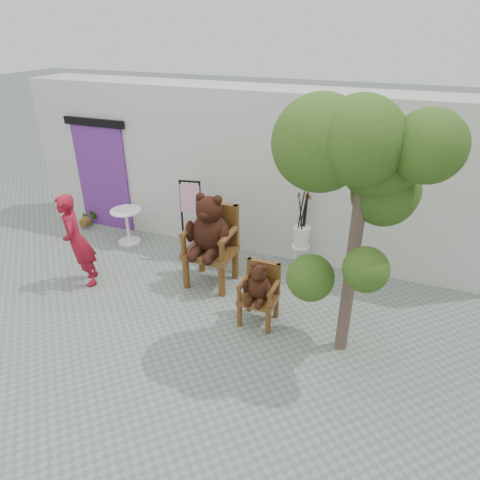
{
  "coord_description": "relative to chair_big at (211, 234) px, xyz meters",
  "views": [
    {
      "loc": [
        2.78,
        -4.3,
        4.02
      ],
      "look_at": [
        0.59,
        1.26,
        0.95
      ],
      "focal_mm": 32.0,
      "sensor_mm": 36.0,
      "label": 1
    }
  ],
  "objects": [
    {
      "name": "ground_plane",
      "position": [
        -0.04,
        -1.34,
        -0.92
      ],
      "size": [
        60.0,
        60.0,
        0.0
      ],
      "primitive_type": "plane",
      "color": "gray",
      "rests_on": "ground"
    },
    {
      "name": "back_wall",
      "position": [
        -0.04,
        1.76,
        0.58
      ],
      "size": [
        9.0,
        1.0,
        3.0
      ],
      "primitive_type": "cube",
      "color": "silver",
      "rests_on": "ground"
    },
    {
      "name": "doorway",
      "position": [
        -3.04,
        1.24,
        0.24
      ],
      "size": [
        1.4,
        0.11,
        2.33
      ],
      "color": "#622A7F",
      "rests_on": "ground"
    },
    {
      "name": "chair_big",
      "position": [
        0.0,
        0.0,
        0.0
      ],
      "size": [
        0.78,
        0.85,
        1.62
      ],
      "color": "#502E11",
      "rests_on": "ground"
    },
    {
      "name": "chair_small",
      "position": [
        1.1,
        -0.72,
        -0.34
      ],
      "size": [
        0.53,
        0.53,
        0.99
      ],
      "color": "#502E11",
      "rests_on": "ground"
    },
    {
      "name": "person",
      "position": [
        -2.02,
        -0.84,
        -0.12
      ],
      "size": [
        0.66,
        0.7,
        1.61
      ],
      "primitive_type": "imported",
      "rotation": [
        0.0,
        0.0,
        -0.92
      ],
      "color": "maroon",
      "rests_on": "ground"
    },
    {
      "name": "cafe_table",
      "position": [
        -2.19,
        0.73,
        -0.48
      ],
      "size": [
        0.6,
        0.6,
        0.7
      ],
      "rotation": [
        0.0,
        0.0,
        -0.02
      ],
      "color": "white",
      "rests_on": "ground"
    },
    {
      "name": "display_stand",
      "position": [
        -0.71,
        0.69,
        -0.34
      ],
      "size": [
        0.51,
        0.43,
        1.51
      ],
      "rotation": [
        0.0,
        0.0,
        0.18
      ],
      "color": "black",
      "rests_on": "ground"
    },
    {
      "name": "stool_bucket",
      "position": [
        1.28,
        1.01,
        -0.28
      ],
      "size": [
        0.32,
        0.32,
        1.45
      ],
      "rotation": [
        0.0,
        0.0,
        0.42
      ],
      "color": "white",
      "rests_on": "ground"
    },
    {
      "name": "tree",
      "position": [
        2.29,
        -0.85,
        1.67
      ],
      "size": [
        2.03,
        1.67,
        3.39
      ],
      "rotation": [
        0.0,
        0.0,
        -0.39
      ],
      "color": "#47342A",
      "rests_on": "ground"
    },
    {
      "name": "potted_plant",
      "position": [
        -3.44,
        1.01,
        -0.73
      ],
      "size": [
        0.4,
        0.36,
        0.39
      ],
      "primitive_type": "imported",
      "rotation": [
        0.0,
        0.0,
        0.18
      ],
      "color": "#1F3B10",
      "rests_on": "ground"
    }
  ]
}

